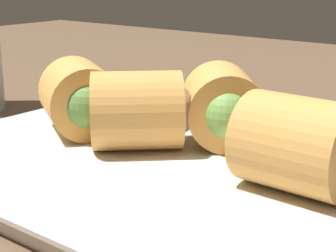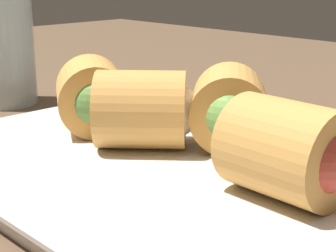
# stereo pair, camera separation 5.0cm
# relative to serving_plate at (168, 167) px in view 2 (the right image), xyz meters

# --- Properties ---
(table_surface) EXTENTS (1.80, 1.40, 0.02)m
(table_surface) POSITION_rel_serving_plate_xyz_m (0.03, -0.02, -0.02)
(table_surface) COLOR brown
(table_surface) RESTS_ON ground
(serving_plate) EXTENTS (0.35, 0.26, 0.01)m
(serving_plate) POSITION_rel_serving_plate_xyz_m (0.00, 0.00, 0.00)
(serving_plate) COLOR silver
(serving_plate) RESTS_ON table_surface
(roll_front_left) EXTENTS (0.08, 0.08, 0.06)m
(roll_front_left) POSITION_rel_serving_plate_xyz_m (0.09, -0.00, 0.04)
(roll_front_left) COLOR #D19347
(roll_front_left) RESTS_ON serving_plate
(roll_front_right) EXTENTS (0.08, 0.09, 0.06)m
(roll_front_right) POSITION_rel_serving_plate_xyz_m (-0.01, -0.05, 0.04)
(roll_front_right) COLOR #D19347
(roll_front_right) RESTS_ON serving_plate
(roll_back_left) EXTENTS (0.07, 0.06, 0.06)m
(roll_back_left) POSITION_rel_serving_plate_xyz_m (-0.10, -0.00, 0.04)
(roll_back_left) COLOR #D19347
(roll_back_left) RESTS_ON serving_plate
(roll_back_right) EXTENTS (0.09, 0.09, 0.06)m
(roll_back_right) POSITION_rel_serving_plate_xyz_m (0.02, -0.01, 0.04)
(roll_back_right) COLOR #D19347
(roll_back_right) RESTS_ON serving_plate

